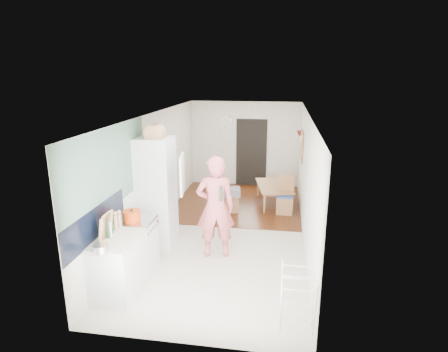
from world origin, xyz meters
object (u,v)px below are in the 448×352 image
(dining_table, at_px, (275,196))
(person, at_px, (215,198))
(dining_chair, at_px, (285,195))
(drying_rack, at_px, (297,301))
(stool, at_px, (232,203))

(dining_table, bearing_deg, person, 150.61)
(dining_chair, relative_size, drying_rack, 1.07)
(dining_table, xyz_separation_m, dining_chair, (0.26, -0.62, 0.25))
(dining_table, bearing_deg, stool, 113.85)
(person, bearing_deg, dining_table, -121.92)
(person, bearing_deg, dining_chair, -131.33)
(dining_table, distance_m, stool, 1.25)
(person, height_order, dining_chair, person)
(person, distance_m, drying_rack, 2.47)
(drying_rack, bearing_deg, dining_chair, 93.22)
(dining_chair, bearing_deg, stool, -172.59)
(dining_chair, distance_m, stool, 1.31)
(person, distance_m, dining_table, 3.29)
(person, bearing_deg, stool, -102.83)
(dining_table, bearing_deg, drying_rack, 174.22)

